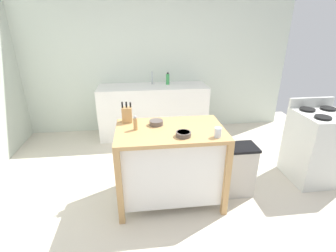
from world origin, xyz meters
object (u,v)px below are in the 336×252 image
Objects in this scene: kitchen_island at (170,161)px; trash_bin at (238,170)px; knife_block at (127,114)px; bowl_ceramic_small at (156,123)px; drinking_cup at (218,132)px; stove at (317,146)px; bowl_ceramic_wide at (184,134)px; sink_faucet at (152,78)px; pepper_grinder at (135,123)px; bottle_hand_soap at (168,79)px.

kitchen_island is 0.83m from trash_bin.
kitchen_island is 4.90× the size of knife_block.
drinking_cup is (0.57, -0.38, 0.02)m from bowl_ceramic_small.
kitchen_island is 1.92m from stove.
sink_faucet is at bearing 94.44° from bowl_ceramic_wide.
pepper_grinder is at bearing -98.59° from sink_faucet.
kitchen_island is 0.67m from drinking_cup.
bowl_ceramic_small is 0.72× the size of bottle_hand_soap.
pepper_grinder is 0.25× the size of trash_bin.
bowl_ceramic_wide is 0.52m from pepper_grinder.
pepper_grinder is (-0.46, 0.22, 0.05)m from bowl_ceramic_wide.
drinking_cup is 2.29m from sink_faucet.
trash_bin is 1.12m from stove.
drinking_cup reaches higher than bowl_ceramic_wide.
sink_faucet is at bearing 91.87° from kitchen_island.
bowl_ceramic_small is at bearing 172.91° from trash_bin.
pepper_grinder is (-0.22, -0.10, 0.04)m from bowl_ceramic_small.
sink_faucet is 0.28m from bottle_hand_soap.
kitchen_island is at bearing -96.08° from bottle_hand_soap.
knife_block is 1.45m from trash_bin.
drinking_cup is (0.43, -0.25, 0.44)m from kitchen_island.
bowl_ceramic_small is (0.31, -0.13, -0.06)m from knife_block.
stove is at bearing -1.53° from knife_block.
sink_faucet reaches higher than kitchen_island.
kitchen_island is 2.05m from sink_faucet.
knife_block is at bearing 168.96° from trash_bin.
bowl_ceramic_small is 1.86m from sink_faucet.
pepper_grinder is 0.70× the size of sink_faucet.
bowl_ceramic_small is 1.83m from bottle_hand_soap.
trash_bin is at bearing -170.49° from stove.
drinking_cup is at bearing -145.56° from trash_bin.
drinking_cup is at bearing -19.08° from pepper_grinder.
bowl_ceramic_small is 2.10m from stove.
bowl_ceramic_wide is 0.41m from bowl_ceramic_small.
pepper_grinder is (-0.79, 0.27, 0.02)m from drinking_cup.
stove reaches higher than trash_bin.
stove is (1.97, -1.79, -0.55)m from sink_faucet.
stove is (2.36, -0.06, -0.52)m from knife_block.
knife_block is 2.40× the size of drinking_cup.
stove is (1.91, 0.19, -0.04)m from kitchen_island.
pepper_grinder is 0.15× the size of stove.
knife_block reaches higher than bowl_ceramic_small.
pepper_grinder reaches higher than bowl_ceramic_small.
kitchen_island is at bearing -174.19° from stove.
pepper_grinder reaches higher than kitchen_island.
bottle_hand_soap is at bearing -11.51° from sink_faucet.
drinking_cup is 2.19m from bottle_hand_soap.
bottle_hand_soap reaches higher than drinking_cup.
trash_bin is (0.38, 0.26, -0.62)m from drinking_cup.
drinking_cup is (0.33, -0.05, 0.02)m from bowl_ceramic_wide.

